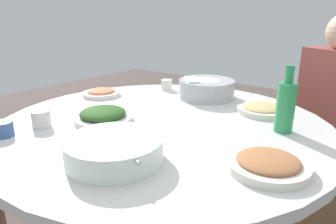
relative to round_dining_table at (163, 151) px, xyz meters
The scene contains 13 objects.
round_dining_table is the anchor object (origin of this frame).
rice_bowl 0.46m from the round_dining_table, 82.82° to the right, with size 0.28×0.28×0.10m.
soup_bowl 0.41m from the round_dining_table, 106.33° to the left, with size 0.31×0.29×0.07m.
dish_shrimp 0.55m from the round_dining_table, 12.19° to the right, with size 0.20×0.20×0.04m.
dish_tofu_braise 0.53m from the round_dining_table, 164.69° to the left, with size 0.23×0.23×0.04m.
dish_noodles 0.48m from the round_dining_table, 127.47° to the right, with size 0.22×0.22×0.04m.
dish_greens 0.29m from the round_dining_table, 36.97° to the left, with size 0.24×0.24×0.06m.
green_bottle 0.52m from the round_dining_table, 155.86° to the right, with size 0.07×0.07×0.25m.
tea_cup_near 0.50m from the round_dining_table, 45.98° to the left, with size 0.07×0.07×0.07m, color silver.
tea_cup_far 0.56m from the round_dining_table, 53.15° to the right, with size 0.06×0.06×0.06m, color silver.
tea_cup_side 0.62m from the round_dining_table, 53.51° to the left, with size 0.08×0.08×0.05m, color #39558F.
stool_for_diner_right 1.07m from the round_dining_table, 118.59° to the right, with size 0.33×0.33×0.44m, color brown.
diner_right 0.99m from the round_dining_table, 118.59° to the right, with size 0.44×0.45×0.76m.
Camera 1 is at (-0.74, 0.92, 1.20)m, focal length 32.77 mm.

